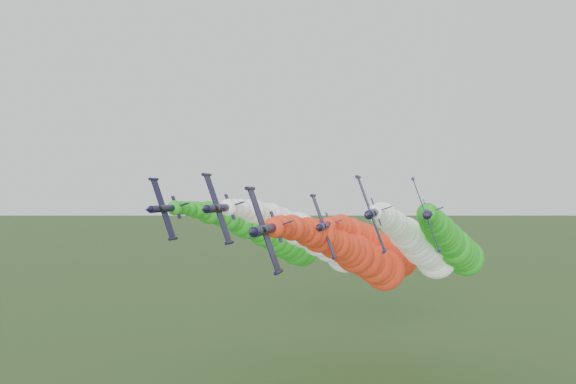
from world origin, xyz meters
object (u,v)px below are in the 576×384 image
Objects in this scene: jet_outer_right at (452,244)px; jet_inner_left at (318,240)px; jet_trail at (382,249)px; jet_outer_left at (276,238)px; jet_lead at (359,257)px; jet_inner_right at (420,245)px.

jet_inner_left is at bearing -172.50° from jet_outer_right.
jet_outer_left is at bearing -176.85° from jet_trail.
jet_inner_right is (11.70, 12.03, 1.47)m from jet_lead.
jet_outer_right is (42.28, -6.33, 0.13)m from jet_outer_left.
jet_inner_right is 1.01× the size of jet_trail.
jet_outer_right reaches higher than jet_lead.
jet_inner_right reaches higher than jet_lead.
jet_outer_left is at bearing 162.86° from jet_inner_right.
jet_inner_right is (22.54, -0.66, -0.66)m from jet_inner_left.
jet_inner_right is 1.01× the size of jet_outer_left.
jet_inner_left is at bearing -38.75° from jet_outer_left.
jet_outer_right is at bearing 41.56° from jet_lead.
jet_lead is 24.53m from jet_trail.
jet_outer_left is at bearing 141.25° from jet_inner_left.
jet_lead is 16.85m from jet_inner_right.
jet_lead is 1.00× the size of jet_outer_right.
jet_inner_left is 1.00× the size of jet_inner_right.
jet_outer_right is at bearing 7.50° from jet_inner_left.
jet_lead is at bearing -96.34° from jet_trail.
jet_inner_right is at bearing 45.80° from jet_lead.
jet_lead is 25.04m from jet_outer_right.
jet_outer_left is (-12.73, 10.22, -0.81)m from jet_inner_left.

